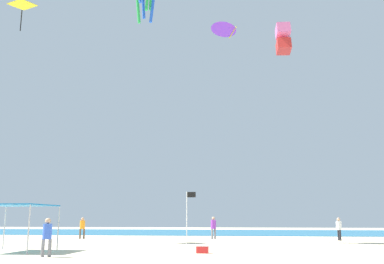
{
  "coord_description": "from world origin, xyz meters",
  "views": [
    {
      "loc": [
        3.83,
        -20.98,
        1.62
      ],
      "look_at": [
        -0.74,
        15.19,
        8.97
      ],
      "focal_mm": 40.0,
      "sensor_mm": 36.0,
      "label": 1
    }
  ],
  "objects_px": {
    "person_central": "(339,227)",
    "cooler_box": "(202,249)",
    "kite_delta_purple": "(224,28)",
    "kite_diamond_yellow": "(22,6)",
    "person_rightmost": "(82,226)",
    "banner_flag": "(188,212)",
    "canopy_tent": "(17,207)",
    "person_leftmost": "(47,234)",
    "kite_box_pink": "(283,39)",
    "person_near_tent": "(213,226)"
  },
  "relations": [
    {
      "from": "person_central",
      "to": "cooler_box",
      "type": "distance_m",
      "value": 15.62
    },
    {
      "from": "person_near_tent",
      "to": "cooler_box",
      "type": "xyz_separation_m",
      "value": [
        0.53,
        -13.82,
        -0.84
      ]
    },
    {
      "from": "person_rightmost",
      "to": "banner_flag",
      "type": "xyz_separation_m",
      "value": [
        9.34,
        -5.91,
        1.02
      ]
    },
    {
      "from": "kite_diamond_yellow",
      "to": "kite_box_pink",
      "type": "xyz_separation_m",
      "value": [
        22.17,
        17.33,
        3.54
      ]
    },
    {
      "from": "canopy_tent",
      "to": "person_central",
      "type": "relative_size",
      "value": 1.95
    },
    {
      "from": "kite_delta_purple",
      "to": "person_central",
      "type": "bearing_deg",
      "value": 159.98
    },
    {
      "from": "canopy_tent",
      "to": "person_near_tent",
      "type": "height_order",
      "value": "canopy_tent"
    },
    {
      "from": "person_near_tent",
      "to": "person_rightmost",
      "type": "height_order",
      "value": "person_near_tent"
    },
    {
      "from": "person_leftmost",
      "to": "kite_diamond_yellow",
      "type": "relative_size",
      "value": 0.69
    },
    {
      "from": "person_leftmost",
      "to": "kite_diamond_yellow",
      "type": "xyz_separation_m",
      "value": [
        -9.0,
        11.83,
        17.39
      ]
    },
    {
      "from": "kite_delta_purple",
      "to": "kite_diamond_yellow",
      "type": "distance_m",
      "value": 22.82
    },
    {
      "from": "kite_delta_purple",
      "to": "person_rightmost",
      "type": "bearing_deg",
      "value": 82.19
    },
    {
      "from": "kite_delta_purple",
      "to": "banner_flag",
      "type": "bearing_deg",
      "value": 119.02
    },
    {
      "from": "cooler_box",
      "to": "kite_diamond_yellow",
      "type": "relative_size",
      "value": 0.24
    },
    {
      "from": "person_central",
      "to": "kite_delta_purple",
      "type": "height_order",
      "value": "kite_delta_purple"
    },
    {
      "from": "canopy_tent",
      "to": "kite_delta_purple",
      "type": "bearing_deg",
      "value": 69.79
    },
    {
      "from": "canopy_tent",
      "to": "kite_diamond_yellow",
      "type": "relative_size",
      "value": 1.36
    },
    {
      "from": "person_central",
      "to": "kite_delta_purple",
      "type": "relative_size",
      "value": 0.4
    },
    {
      "from": "canopy_tent",
      "to": "person_near_tent",
      "type": "bearing_deg",
      "value": 57.97
    },
    {
      "from": "person_near_tent",
      "to": "person_central",
      "type": "xyz_separation_m",
      "value": [
        9.39,
        -0.98,
        -0.04
      ]
    },
    {
      "from": "person_leftmost",
      "to": "person_central",
      "type": "distance_m",
      "value": 21.86
    },
    {
      "from": "person_rightmost",
      "to": "person_central",
      "type": "bearing_deg",
      "value": -25.43
    },
    {
      "from": "canopy_tent",
      "to": "person_leftmost",
      "type": "bearing_deg",
      "value": -41.78
    },
    {
      "from": "cooler_box",
      "to": "person_central",
      "type": "bearing_deg",
      "value": 55.39
    },
    {
      "from": "person_leftmost",
      "to": "kite_box_pink",
      "type": "xyz_separation_m",
      "value": [
        13.17,
        29.15,
        20.93
      ]
    },
    {
      "from": "cooler_box",
      "to": "kite_delta_purple",
      "type": "xyz_separation_m",
      "value": [
        0.03,
        25.15,
        22.91
      ]
    },
    {
      "from": "person_near_tent",
      "to": "person_central",
      "type": "height_order",
      "value": "person_near_tent"
    },
    {
      "from": "person_near_tent",
      "to": "person_rightmost",
      "type": "bearing_deg",
      "value": 137.01
    },
    {
      "from": "person_central",
      "to": "cooler_box",
      "type": "bearing_deg",
      "value": -44.45
    },
    {
      "from": "person_leftmost",
      "to": "cooler_box",
      "type": "xyz_separation_m",
      "value": [
        6.4,
        2.82,
        -0.78
      ]
    },
    {
      "from": "cooler_box",
      "to": "canopy_tent",
      "type": "bearing_deg",
      "value": -178.68
    },
    {
      "from": "canopy_tent",
      "to": "kite_box_pink",
      "type": "bearing_deg",
      "value": 58.79
    },
    {
      "from": "canopy_tent",
      "to": "person_rightmost",
      "type": "relative_size",
      "value": 1.91
    },
    {
      "from": "kite_diamond_yellow",
      "to": "canopy_tent",
      "type": "bearing_deg",
      "value": 144.32
    },
    {
      "from": "banner_flag",
      "to": "person_leftmost",
      "type": "bearing_deg",
      "value": -115.67
    },
    {
      "from": "kite_delta_purple",
      "to": "person_near_tent",
      "type": "bearing_deg",
      "value": 121.51
    },
    {
      "from": "person_central",
      "to": "cooler_box",
      "type": "height_order",
      "value": "person_central"
    },
    {
      "from": "person_leftmost",
      "to": "banner_flag",
      "type": "bearing_deg",
      "value": 53.13
    },
    {
      "from": "kite_box_pink",
      "to": "kite_delta_purple",
      "type": "bearing_deg",
      "value": -174.66
    },
    {
      "from": "person_central",
      "to": "kite_box_pink",
      "type": "relative_size",
      "value": 0.46
    },
    {
      "from": "canopy_tent",
      "to": "kite_delta_purple",
      "type": "height_order",
      "value": "kite_delta_purple"
    },
    {
      "from": "person_leftmost",
      "to": "banner_flag",
      "type": "height_order",
      "value": "banner_flag"
    },
    {
      "from": "person_rightmost",
      "to": "banner_flag",
      "type": "bearing_deg",
      "value": -57.37
    },
    {
      "from": "canopy_tent",
      "to": "cooler_box",
      "type": "height_order",
      "value": "canopy_tent"
    },
    {
      "from": "person_leftmost",
      "to": "canopy_tent",
      "type": "bearing_deg",
      "value": 127.02
    },
    {
      "from": "person_leftmost",
      "to": "banner_flag",
      "type": "relative_size",
      "value": 0.49
    },
    {
      "from": "canopy_tent",
      "to": "cooler_box",
      "type": "relative_size",
      "value": 5.63
    },
    {
      "from": "person_rightmost",
      "to": "banner_flag",
      "type": "distance_m",
      "value": 11.1
    },
    {
      "from": "canopy_tent",
      "to": "kite_box_pink",
      "type": "xyz_separation_m",
      "value": [
        16.09,
        26.55,
        19.7
      ]
    },
    {
      "from": "person_leftmost",
      "to": "person_rightmost",
      "type": "distance_m",
      "value": 16.44
    }
  ]
}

